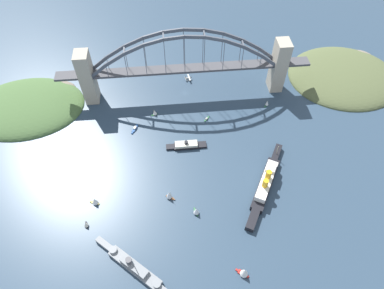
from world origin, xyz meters
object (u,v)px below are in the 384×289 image
Objects in this scene: small_boat_0 at (155,112)px; small_boat_10 at (196,211)px; ocean_liner at (266,183)px; small_boat_9 at (207,119)px; small_boat_5 at (169,195)px; small_boat_2 at (267,103)px; small_boat_1 at (95,201)px; small_boat_7 at (86,224)px; small_boat_8 at (135,129)px; small_boat_4 at (244,272)px; harbor_ferry_steamer at (187,145)px; harbor_arch_bridge at (185,70)px; seaplane_taxiing_near_bridge at (188,78)px; naval_cruiser at (134,267)px.

small_boat_10 is at bearing 104.88° from small_boat_0.
ocean_liner is 93.52m from small_boat_9.
small_boat_9 is at bearing -116.02° from small_boat_5.
small_boat_1 is at bearing 30.54° from small_boat_2.
small_boat_8 is at bearing -110.48° from small_boat_7.
small_boat_4 is (-60.20, 168.39, 1.67)m from small_boat_0.
small_boat_10 is at bearing 78.34° from small_boat_9.
small_boat_9 is at bearing -124.97° from harbor_ferry_steamer.
small_boat_9 is (40.83, -84.01, -4.54)m from ocean_liner.
harbor_arch_bridge is 55.28m from small_boat_9.
seaplane_taxiing_near_bridge is 153.19m from small_boat_5.
small_boat_4 reaches higher than small_boat_10.
harbor_arch_bridge is 141.56m from ocean_liner.
small_boat_9 is (7.89, -156.96, -4.47)m from small_boat_4.
small_boat_7 is (86.99, 73.61, 0.70)m from harbor_ferry_steamer.
harbor_ferry_steamer is at bearing 151.45° from small_boat_8.
seaplane_taxiing_near_bridge is 91.67m from small_boat_8.
ocean_liner is 80.04m from small_boat_4.
small_boat_1 is 0.78× the size of small_boat_4.
ocean_liner reaches higher than small_boat_10.
small_boat_9 is (-18.68, 41.63, -31.22)m from harbor_arch_bridge.
harbor_ferry_steamer reaches higher than small_boat_9.
naval_cruiser reaches higher than seaplane_taxiing_near_bridge.
harbor_arch_bridge is at bearing -123.84° from small_boat_1.
harbor_arch_bridge is 23.40× the size of seaplane_taxiing_near_bridge.
seaplane_taxiing_near_bridge is 1.28× the size of small_boat_1.
small_boat_4 is 0.90× the size of small_boat_8.
naval_cruiser reaches higher than small_boat_7.
small_boat_5 reaches higher than small_boat_8.
small_boat_9 is at bearing -135.86° from small_boat_7.
small_boat_0 is 0.99× the size of small_boat_9.
small_boat_9 is (-71.85, -144.83, -2.39)m from naval_cruiser.
ocean_liner is 12.92× the size of small_boat_7.
small_boat_5 is at bearing 2.41° from ocean_liner.
small_boat_4 is 1.21× the size of small_boat_10.
seaplane_taxiing_near_bridge is 1.49× the size of small_boat_9.
small_boat_5 is (50.63, -69.42, -0.33)m from small_boat_4.
small_boat_9 is (-52.31, 11.43, -2.80)m from small_boat_0.
naval_cruiser is 9.37× the size of small_boat_7.
small_boat_4 is (57.50, 170.40, 1.46)m from small_boat_2.
small_boat_9 is (-13.06, 62.73, -1.59)m from seaplane_taxiing_near_bridge.
harbor_arch_bridge is 33.77× the size of small_boat_2.
small_boat_10 is (21.53, 104.37, 3.67)m from small_boat_9.
naval_cruiser is 215.73m from seaplane_taxiing_near_bridge.
small_boat_8 is at bearing -61.73° from small_boat_4.
ocean_liner is 9.21× the size of small_boat_10.
small_boat_7 is at bearing 16.18° from small_boat_5.
small_boat_9 is at bearing -174.77° from small_boat_8.
small_boat_10 is (-88.94, -2.83, 1.42)m from small_boat_7.
small_boat_1 is at bearing 33.27° from harbor_ferry_steamer.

